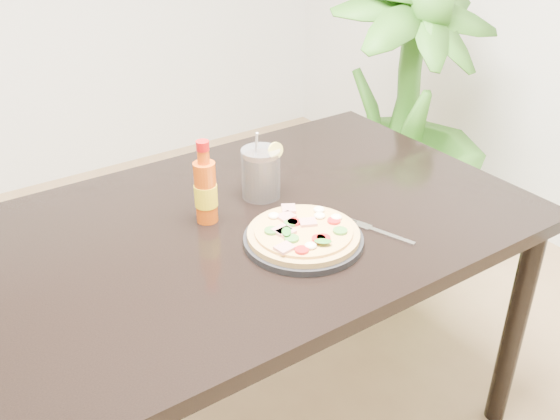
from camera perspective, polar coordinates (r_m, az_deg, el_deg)
dining_table at (r=1.62m, az=-2.39°, el=-3.29°), size 1.40×0.90×0.75m
plate at (r=1.48m, az=2.14°, el=-2.73°), size 0.28×0.28×0.02m
pizza at (r=1.47m, az=2.14°, el=-2.08°), size 0.27×0.27×0.03m
hot_sauce_bottle at (r=1.54m, az=-6.82°, el=1.81°), size 0.07×0.07×0.22m
cola_cup at (r=1.66m, az=-1.76°, el=3.29°), size 0.11×0.10×0.19m
fork at (r=1.54m, az=8.87°, el=-1.90°), size 0.08×0.18×0.00m
houseplant at (r=2.59m, az=10.94°, el=8.31°), size 0.72×0.72×1.26m
plant_pot at (r=2.82m, az=9.94°, el=-1.58°), size 0.28×0.28×0.22m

